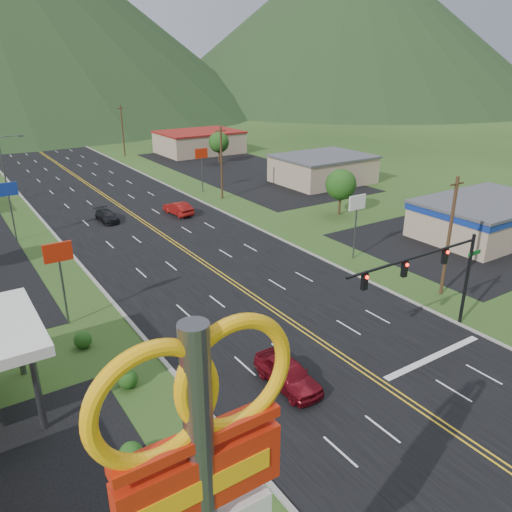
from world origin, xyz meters
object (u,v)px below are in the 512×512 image
car_red_far (178,209)px  streetlight_west (5,164)px  car_dark_mid (107,216)px  traffic_signal (434,269)px  car_red_near (288,374)px

car_red_far → streetlight_west: bearing=-55.4°
streetlight_west → car_dark_mid: 19.12m
car_dark_mid → car_red_far: bearing=-15.3°
traffic_signal → car_dark_mid: 40.82m
streetlight_west → car_dark_mid: bearing=-64.1°
traffic_signal → car_red_near: bearing=175.7°
streetlight_west → car_red_near: 55.73m
car_red_near → car_dark_mid: car_red_near is taller
traffic_signal → car_red_near: traffic_signal is taller
car_red_near → car_dark_mid: 38.46m
streetlight_west → car_red_far: bearing=-48.7°
car_red_near → car_red_far: size_ratio=1.03×
streetlight_west → car_red_near: bearing=-83.0°
car_dark_mid → car_red_far: car_red_far is taller
car_red_near → car_dark_mid: bearing=87.6°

